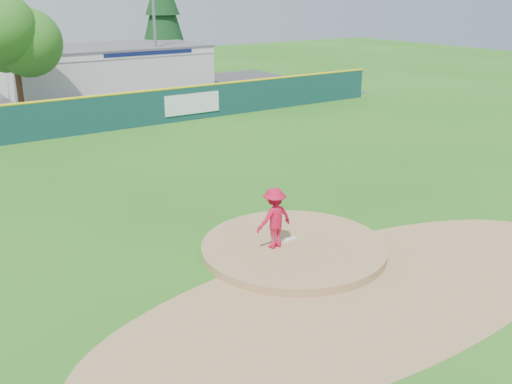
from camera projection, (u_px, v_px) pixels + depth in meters
ground at (293, 251)px, 17.02m from camera, size 120.00×120.00×0.00m
pitchers_mound at (293, 251)px, 17.02m from camera, size 5.50×5.50×0.50m
pitching_rubber at (288, 240)px, 17.16m from camera, size 0.60×0.15×0.04m
infield_dirt_arc at (364, 293)px, 14.67m from camera, size 15.40×15.40×0.01m
parking_lot at (47, 107)px, 38.12m from camera, size 44.00×16.00×0.02m
pitcher at (274, 218)px, 16.45m from camera, size 1.20×0.73×1.81m
van at (113, 106)px, 34.86m from camera, size 5.00×2.79×1.32m
pool_building_grp at (106, 68)px, 44.63m from camera, size 15.20×8.20×3.31m
fence_banners at (85, 116)px, 30.52m from camera, size 16.60×0.04×1.20m
outfield_fence at (90, 114)px, 30.72m from camera, size 40.00×0.14×2.07m
deciduous_tree at (13, 40)px, 33.98m from camera, size 5.60×5.60×7.36m
conifer_tree at (163, 12)px, 50.16m from camera, size 4.40×4.40×9.50m
light_pole_right at (154, 16)px, 42.58m from camera, size 1.75×0.25×10.00m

